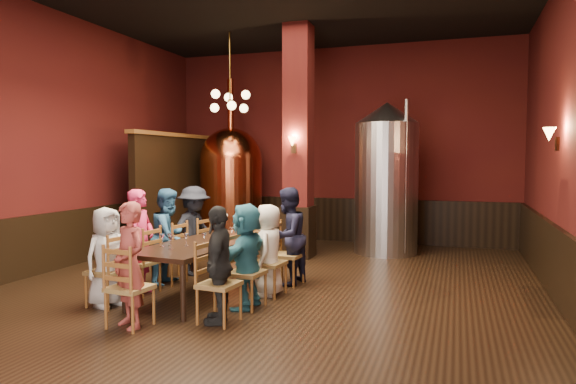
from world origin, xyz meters
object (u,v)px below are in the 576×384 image
(steel_vessel, at_px, (386,178))
(rose_vase, at_px, (221,219))
(person_0, at_px, (107,257))
(person_1, at_px, (141,242))
(copper_kettle, at_px, (231,184))
(person_2, at_px, (169,236))
(dining_table, at_px, (204,246))

(steel_vessel, xyz_separation_m, rose_vase, (-2.13, -3.26, -0.55))
(person_0, distance_m, rose_vase, 1.91)
(person_1, height_order, copper_kettle, copper_kettle)
(person_0, bearing_deg, person_2, 10.63)
(copper_kettle, distance_m, steel_vessel, 3.52)
(steel_vessel, relative_size, rose_vase, 8.57)
(person_2, bearing_deg, dining_table, -120.71)
(dining_table, bearing_deg, copper_kettle, 115.08)
(person_0, xyz_separation_m, person_1, (0.06, 0.67, 0.10))
(dining_table, height_order, copper_kettle, copper_kettle)
(dining_table, xyz_separation_m, rose_vase, (-0.12, 0.78, 0.30))
(dining_table, bearing_deg, rose_vase, 103.92)
(person_2, bearing_deg, rose_vase, -66.30)
(person_0, xyz_separation_m, person_2, (0.12, 1.32, 0.09))
(person_1, relative_size, steel_vessel, 0.49)
(dining_table, distance_m, rose_vase, 0.84)
(person_2, xyz_separation_m, rose_vase, (0.70, 0.37, 0.25))
(dining_table, relative_size, person_0, 1.91)
(dining_table, xyz_separation_m, person_0, (-0.94, -0.92, -0.04))
(person_1, height_order, person_2, person_1)
(dining_table, distance_m, copper_kettle, 4.50)
(person_1, distance_m, copper_kettle, 4.52)
(copper_kettle, relative_size, steel_vessel, 1.21)
(person_0, height_order, person_1, person_1)
(rose_vase, bearing_deg, copper_kettle, 112.09)
(copper_kettle, relative_size, rose_vase, 10.40)
(person_1, relative_size, copper_kettle, 0.40)
(person_2, distance_m, steel_vessel, 4.67)
(steel_vessel, bearing_deg, person_1, -123.97)
(dining_table, xyz_separation_m, steel_vessel, (2.01, 4.04, 0.84))
(person_1, bearing_deg, steel_vessel, -41.08)
(person_2, relative_size, rose_vase, 4.12)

